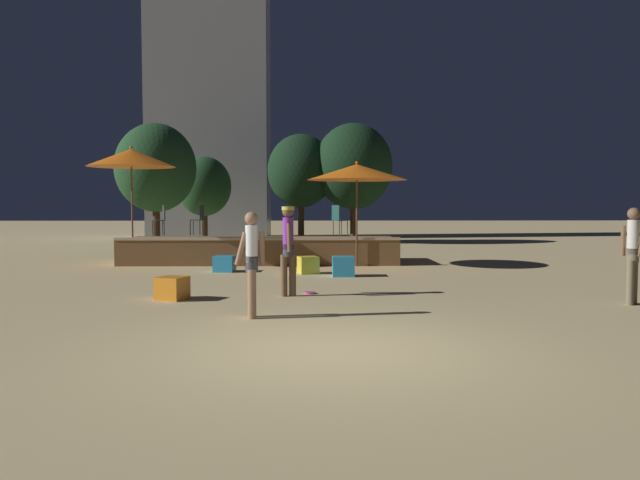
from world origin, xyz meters
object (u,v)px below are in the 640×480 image
at_px(person_0, 252,262).
at_px(bistro_chair_1, 161,217).
at_px(background_tree_2, 353,166).
at_px(cube_seat_0, 343,266).
at_px(cube_seat_1, 225,264).
at_px(patio_umbrella_0, 357,172).
at_px(background_tree_0, 204,187).
at_px(person_1, 633,253).
at_px(bistro_chair_0, 338,217).
at_px(cube_seat_3, 308,265).
at_px(background_tree_3, 156,168).
at_px(cube_seat_2, 172,288).
at_px(frisbee_disc, 310,293).
at_px(person_2, 288,246).
at_px(background_tree_1, 301,171).
at_px(patio_umbrella_1, 131,158).
at_px(bistro_chair_2, 199,217).

xyz_separation_m(person_0, bistro_chair_1, (-3.54, 9.31, 0.50)).
distance_m(person_0, background_tree_2, 18.86).
xyz_separation_m(cube_seat_0, cube_seat_1, (-3.00, 1.07, -0.03)).
distance_m(patio_umbrella_0, background_tree_0, 11.94).
bearing_deg(person_1, bistro_chair_0, -102.45).
relative_size(cube_seat_3, background_tree_3, 0.12).
xyz_separation_m(cube_seat_2, frisbee_disc, (2.51, 0.70, -0.19)).
relative_size(frisbee_disc, background_tree_0, 0.06).
distance_m(patio_umbrella_0, frisbee_disc, 6.08).
relative_size(person_1, bistro_chair_0, 1.86).
bearing_deg(background_tree_3, person_0, -71.28).
bearing_deg(background_tree_2, person_2, -98.42).
xyz_separation_m(cube_seat_3, bistro_chair_1, (-4.40, 3.19, 1.14)).
xyz_separation_m(cube_seat_1, cube_seat_2, (-0.32, -4.71, 0.00)).
distance_m(bistro_chair_1, background_tree_2, 11.37).
bearing_deg(bistro_chair_1, cube_seat_3, 32.30).
distance_m(person_0, person_2, 2.29).
distance_m(person_0, background_tree_1, 18.95).
height_order(cube_seat_3, background_tree_1, background_tree_1).
bearing_deg(cube_seat_3, patio_umbrella_1, 158.30).
xyz_separation_m(bistro_chair_1, frisbee_disc, (4.44, -6.75, -1.34)).
xyz_separation_m(patio_umbrella_1, cube_seat_2, (2.45, -6.22, -2.81)).
distance_m(cube_seat_3, background_tree_0, 13.17).
bearing_deg(patio_umbrella_0, person_1, -57.93).
height_order(person_1, background_tree_1, background_tree_1).
height_order(bistro_chair_1, background_tree_2, background_tree_2).
relative_size(cube_seat_3, bistro_chair_2, 0.64).
bearing_deg(person_1, person_2, -53.99).
height_order(patio_umbrella_0, person_0, patio_umbrella_0).
bearing_deg(background_tree_3, bistro_chair_2, -64.13).
bearing_deg(frisbee_disc, patio_umbrella_1, 131.89).
distance_m(patio_umbrella_1, cube_seat_1, 4.23).
xyz_separation_m(person_1, background_tree_0, (-10.18, 17.11, 1.63)).
height_order(cube_seat_3, person_0, person_0).
bearing_deg(background_tree_1, frisbee_disc, -88.76).
relative_size(background_tree_0, background_tree_2, 0.72).
bearing_deg(bistro_chair_0, background_tree_3, 14.62).
bearing_deg(cube_seat_2, cube_seat_1, 86.09).
height_order(cube_seat_1, background_tree_0, background_tree_0).
xyz_separation_m(cube_seat_0, bistro_chair_1, (-5.25, 3.82, 1.11)).
distance_m(cube_seat_0, bistro_chair_1, 6.58).
height_order(person_2, bistro_chair_0, bistro_chair_0).
relative_size(patio_umbrella_0, person_0, 1.81).
height_order(person_0, background_tree_1, background_tree_1).
distance_m(patio_umbrella_1, bistro_chair_1, 2.14).
distance_m(person_0, frisbee_disc, 2.84).
height_order(bistro_chair_2, background_tree_1, background_tree_1).
distance_m(person_1, person_2, 6.06).
xyz_separation_m(person_0, background_tree_3, (-5.04, 14.87, 2.29)).
bearing_deg(background_tree_1, cube_seat_0, -85.00).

